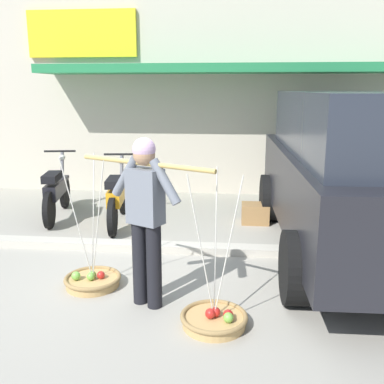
{
  "coord_description": "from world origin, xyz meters",
  "views": [
    {
      "loc": [
        1.05,
        -4.81,
        2.14
      ],
      "look_at": [
        0.49,
        0.6,
        0.85
      ],
      "focal_mm": 40.88,
      "sensor_mm": 36.0,
      "label": 1
    }
  ],
  "objects_px": {
    "fruit_basket_right_side": "(92,280)",
    "motorcycle_second_in_row": "(118,197)",
    "motorcycle_nearest_shop": "(56,191)",
    "wooden_crate": "(255,213)",
    "fruit_basket_left_side": "(214,318)",
    "parked_truck": "(358,170)",
    "fruit_vendor": "(146,212)"
  },
  "relations": [
    {
      "from": "fruit_vendor",
      "to": "motorcycle_nearest_shop",
      "type": "relative_size",
      "value": 0.94
    },
    {
      "from": "fruit_vendor",
      "to": "motorcycle_nearest_shop",
      "type": "distance_m",
      "value": 3.63
    },
    {
      "from": "motorcycle_nearest_shop",
      "to": "motorcycle_second_in_row",
      "type": "height_order",
      "value": "same"
    },
    {
      "from": "fruit_vendor",
      "to": "motorcycle_nearest_shop",
      "type": "height_order",
      "value": "fruit_vendor"
    },
    {
      "from": "fruit_vendor",
      "to": "motorcycle_second_in_row",
      "type": "xyz_separation_m",
      "value": [
        -1.01,
        2.61,
        -0.52
      ]
    },
    {
      "from": "fruit_vendor",
      "to": "parked_truck",
      "type": "xyz_separation_m",
      "value": [
        2.4,
        1.64,
        0.15
      ]
    },
    {
      "from": "fruit_basket_left_side",
      "to": "wooden_crate",
      "type": "bearing_deg",
      "value": 81.37
    },
    {
      "from": "motorcycle_second_in_row",
      "to": "fruit_basket_left_side",
      "type": "bearing_deg",
      "value": -60.06
    },
    {
      "from": "fruit_basket_right_side",
      "to": "motorcycle_nearest_shop",
      "type": "height_order",
      "value": "fruit_basket_right_side"
    },
    {
      "from": "motorcycle_nearest_shop",
      "to": "parked_truck",
      "type": "relative_size",
      "value": 0.37
    },
    {
      "from": "fruit_basket_right_side",
      "to": "motorcycle_second_in_row",
      "type": "relative_size",
      "value": 0.8
    },
    {
      "from": "fruit_vendor",
      "to": "fruit_basket_right_side",
      "type": "bearing_deg",
      "value": 153.34
    },
    {
      "from": "fruit_vendor",
      "to": "motorcycle_nearest_shop",
      "type": "bearing_deg",
      "value": 126.61
    },
    {
      "from": "motorcycle_nearest_shop",
      "to": "motorcycle_second_in_row",
      "type": "distance_m",
      "value": 1.16
    },
    {
      "from": "wooden_crate",
      "to": "fruit_vendor",
      "type": "bearing_deg",
      "value": -112.28
    },
    {
      "from": "fruit_basket_right_side",
      "to": "motorcycle_nearest_shop",
      "type": "bearing_deg",
      "value": 119.73
    },
    {
      "from": "wooden_crate",
      "to": "motorcycle_second_in_row",
      "type": "bearing_deg",
      "value": -172.53
    },
    {
      "from": "fruit_basket_left_side",
      "to": "fruit_basket_right_side",
      "type": "relative_size",
      "value": 1.0
    },
    {
      "from": "parked_truck",
      "to": "motorcycle_second_in_row",
      "type": "bearing_deg",
      "value": 164.02
    },
    {
      "from": "fruit_basket_left_side",
      "to": "parked_truck",
      "type": "distance_m",
      "value": 2.82
    },
    {
      "from": "motorcycle_second_in_row",
      "to": "parked_truck",
      "type": "relative_size",
      "value": 0.37
    },
    {
      "from": "parked_truck",
      "to": "motorcycle_nearest_shop",
      "type": "bearing_deg",
      "value": 164.69
    },
    {
      "from": "motorcycle_nearest_shop",
      "to": "wooden_crate",
      "type": "bearing_deg",
      "value": 0.4
    },
    {
      "from": "fruit_basket_right_side",
      "to": "motorcycle_second_in_row",
      "type": "distance_m",
      "value": 2.32
    },
    {
      "from": "fruit_vendor",
      "to": "fruit_basket_right_side",
      "type": "relative_size",
      "value": 1.17
    },
    {
      "from": "parked_truck",
      "to": "fruit_basket_right_side",
      "type": "bearing_deg",
      "value": -157.38
    },
    {
      "from": "motorcycle_nearest_shop",
      "to": "wooden_crate",
      "type": "height_order",
      "value": "motorcycle_nearest_shop"
    },
    {
      "from": "fruit_basket_left_side",
      "to": "motorcycle_nearest_shop",
      "type": "xyz_separation_m",
      "value": [
        -2.83,
        3.23,
        0.38
      ]
    },
    {
      "from": "motorcycle_second_in_row",
      "to": "wooden_crate",
      "type": "relative_size",
      "value": 4.13
    },
    {
      "from": "fruit_basket_right_side",
      "to": "wooden_crate",
      "type": "xyz_separation_m",
      "value": [
        1.88,
        2.56,
        0.08
      ]
    },
    {
      "from": "fruit_basket_left_side",
      "to": "wooden_crate",
      "type": "relative_size",
      "value": 3.3
    },
    {
      "from": "fruit_vendor",
      "to": "fruit_basket_left_side",
      "type": "height_order",
      "value": "fruit_vendor"
    }
  ]
}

